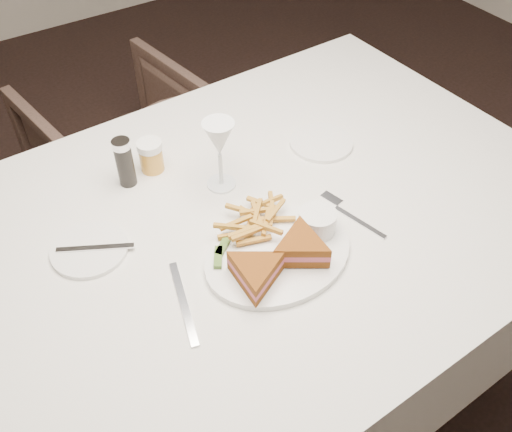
{
  "coord_description": "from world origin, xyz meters",
  "views": [
    {
      "loc": [
        -0.67,
        -0.94,
        1.64
      ],
      "look_at": [
        -0.2,
        -0.24,
        0.8
      ],
      "focal_mm": 40.0,
      "sensor_mm": 36.0,
      "label": 1
    }
  ],
  "objects": [
    {
      "name": "table_setting",
      "position": [
        -0.21,
        -0.23,
        0.79
      ],
      "size": [
        0.79,
        0.61,
        0.18
      ],
      "color": "white",
      "rests_on": "table"
    },
    {
      "name": "table",
      "position": [
        -0.2,
        -0.19,
        0.38
      ],
      "size": [
        1.56,
        1.06,
        0.75
      ],
      "primitive_type": "cube",
      "rotation": [
        0.0,
        0.0,
        0.03
      ],
      "color": "silver",
      "rests_on": "ground"
    },
    {
      "name": "ground",
      "position": [
        0.0,
        0.0,
        0.0
      ],
      "size": [
        5.0,
        5.0,
        0.0
      ],
      "primitive_type": "plane",
      "color": "black",
      "rests_on": "ground"
    },
    {
      "name": "chair_far",
      "position": [
        -0.14,
        0.8,
        0.3
      ],
      "size": [
        0.66,
        0.62,
        0.6
      ],
      "primitive_type": "imported",
      "rotation": [
        0.0,
        0.0,
        3.28
      ],
      "color": "#4A362E",
      "rests_on": "ground"
    }
  ]
}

